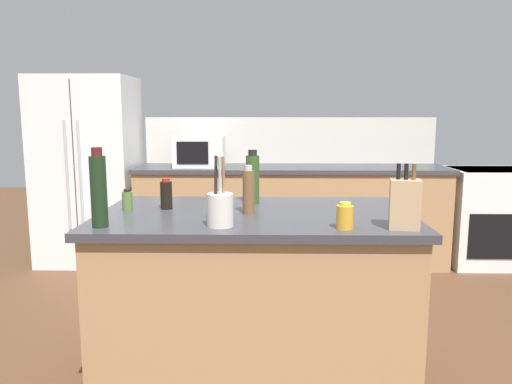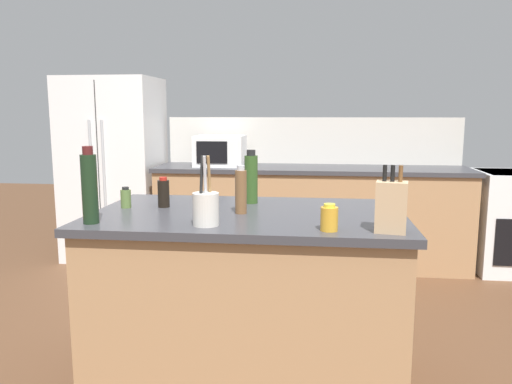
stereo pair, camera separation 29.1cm
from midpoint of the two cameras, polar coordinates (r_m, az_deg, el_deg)
ground_plane at (r=2.91m, az=-3.20°, el=-20.83°), size 14.00×14.00×0.00m
back_counter_run at (r=4.81m, az=2.25°, el=-2.63°), size 2.94×0.66×0.94m
wall_backsplash at (r=5.04m, az=2.23°, el=5.91°), size 2.90×0.03×0.46m
kitchen_island at (r=2.70m, az=-3.29°, el=-12.13°), size 1.60×0.96×0.94m
refrigerator at (r=5.14m, az=-20.14°, el=2.31°), size 0.90×0.75×1.78m
range_oven at (r=5.21m, az=23.55°, el=-2.55°), size 0.76×0.65×0.92m
microwave at (r=4.79m, az=-8.18°, el=4.64°), size 0.46×0.39×0.29m
knife_block at (r=2.24m, az=13.13°, el=-1.34°), size 0.15×0.12×0.29m
utensil_crock at (r=2.26m, az=-7.80°, el=-1.91°), size 0.12×0.12×0.32m
pepper_grinder at (r=2.52m, az=-4.17°, el=0.08°), size 0.06×0.06×0.25m
wine_bottle at (r=2.37m, az=-20.95°, el=0.20°), size 0.07×0.07×0.36m
soy_sauce_bottle at (r=2.72m, az=-13.26°, el=-0.31°), size 0.06×0.06×0.16m
honey_jar at (r=2.21m, az=6.45°, el=-2.84°), size 0.08×0.08×0.12m
spice_jar_oregano at (r=2.74m, az=-17.47°, el=-0.95°), size 0.06×0.06×0.11m
olive_oil_bottle at (r=2.81m, az=-3.36°, el=1.56°), size 0.08×0.08×0.30m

